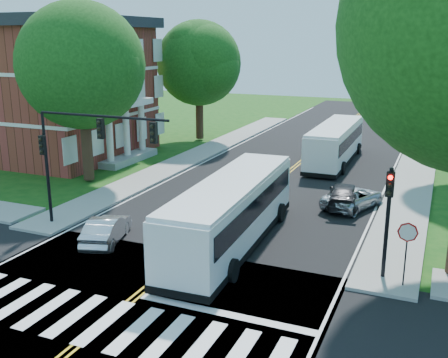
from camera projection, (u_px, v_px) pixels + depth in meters
The scene contains 21 objects.
ground at pixel (113, 316), 18.01m from camera, with size 140.00×140.00×0.00m, color #144912.
road at pixel (273, 185), 34.00m from camera, with size 14.00×96.00×0.01m, color black.
cross_road at pixel (113, 316), 18.00m from camera, with size 60.00×12.00×0.01m, color black.
center_line at pixel (290, 170), 37.55m from camera, with size 0.36×70.00×0.01m, color gold.
edge_line_w at pixel (204, 162), 40.11m from camera, with size 0.12×70.00×0.01m, color silver.
edge_line_e at pixel (389, 180), 35.00m from camera, with size 0.12×70.00×0.01m, color silver.
crosswalk at pixel (105, 322), 17.56m from camera, with size 12.60×3.00×0.01m, color silver.
stop_bar at pixel (225, 314), 18.11m from camera, with size 6.60×0.40×0.01m, color silver.
sidewalk_nw at pixel (203, 152), 43.33m from camera, with size 2.60×40.00×0.15m, color gray.
sidewalk_ne at pixel (415, 171), 37.08m from camera, with size 2.60×40.00×0.15m, color gray.
tree_west_near at pixel (81, 66), 32.80m from camera, with size 8.00×8.00×11.40m.
tree_west_far at pixel (199, 63), 46.97m from camera, with size 7.60×7.60×10.67m.
brick_building at pixel (25, 86), 42.62m from camera, with size 20.00×13.00×10.80m.
signal_nw at pixel (83, 144), 24.77m from camera, with size 7.15×0.46×5.66m.
signal_ne at pixel (388, 209), 19.87m from camera, with size 0.30×0.46×4.40m.
stop_sign at pixel (407, 239), 19.40m from camera, with size 0.76×0.08×2.53m.
bus_lead at pixel (232, 211), 23.75m from camera, with size 3.27×11.97×3.07m.
bus_follow at pixel (335, 142), 39.67m from camera, with size 2.81×11.27×2.91m.
hatchback at pixel (106, 230), 24.25m from camera, with size 1.33×3.82×1.26m, color silver.
suv at pixel (353, 197), 29.25m from camera, with size 2.00×4.33×1.20m, color silver.
dark_sedan at pixel (344, 195), 29.50m from camera, with size 1.81×4.45×1.29m, color black.
Camera 1 is at (9.81, -13.38, 9.26)m, focal length 42.00 mm.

